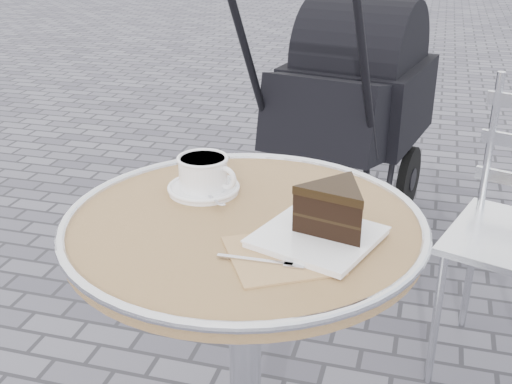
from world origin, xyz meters
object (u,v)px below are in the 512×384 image
(cafe_table, at_px, (245,291))
(cake_plate_set, at_px, (330,215))
(baby_stroller, at_px, (348,114))
(cappuccino_set, at_px, (204,176))

(cafe_table, distance_m, cake_plate_set, 0.28)
(cafe_table, distance_m, baby_stroller, 1.52)
(cappuccino_set, relative_size, baby_stroller, 0.14)
(cappuccino_set, height_order, cake_plate_set, cake_plate_set)
(cappuccino_set, distance_m, cake_plate_set, 0.33)
(cafe_table, relative_size, cappuccino_set, 4.53)
(cappuccino_set, bearing_deg, cake_plate_set, -11.07)
(cake_plate_set, relative_size, baby_stroller, 0.28)
(cafe_table, bearing_deg, cake_plate_set, -11.02)
(cake_plate_set, xyz_separation_m, baby_stroller, (-0.17, 1.55, -0.29))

